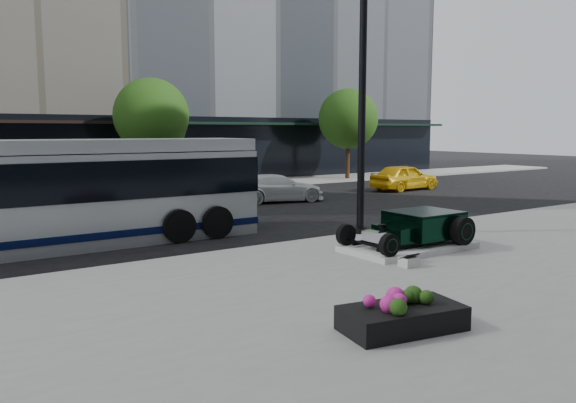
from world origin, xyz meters
TOP-DOWN VIEW (x-y plane):
  - ground at (0.00, 0.00)m, footprint 120.00×120.00m
  - sidewalk_far at (0.00, 14.00)m, footprint 70.00×4.00m
  - street_trees at (1.15, 13.07)m, footprint 29.80×3.80m
  - display_plinth at (1.14, -4.67)m, footprint 3.40×1.80m
  - hot_rod at (1.47, -4.67)m, footprint 3.22×2.00m
  - info_plaque at (-0.21, -5.97)m, footprint 0.40×0.30m
  - lamppost at (1.66, -2.20)m, footprint 0.40×0.40m
  - flower_planter at (-3.28, -8.77)m, footprint 2.01×1.25m
  - transit_bus at (-6.55, 1.34)m, footprint 12.12×2.88m
  - white_sedan at (4.20, 6.24)m, footprint 4.53×2.66m
  - yellow_taxi at (12.55, 6.59)m, footprint 4.14×1.82m

SIDE VIEW (x-z plane):
  - ground at x=0.00m, z-range 0.00..0.00m
  - sidewalk_far at x=0.00m, z-range 0.00..0.12m
  - display_plinth at x=1.14m, z-range 0.12..0.27m
  - info_plaque at x=-0.21m, z-range 0.09..0.40m
  - flower_planter at x=-3.28m, z-range 0.04..0.65m
  - white_sedan at x=4.20m, z-range 0.00..1.23m
  - yellow_taxi at x=12.55m, z-range 0.00..1.39m
  - hot_rod at x=1.47m, z-range 0.29..1.10m
  - transit_bus at x=-6.55m, z-range 0.02..2.95m
  - lamppost at x=1.66m, z-range -0.15..7.09m
  - street_trees at x=1.15m, z-range 0.92..6.62m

